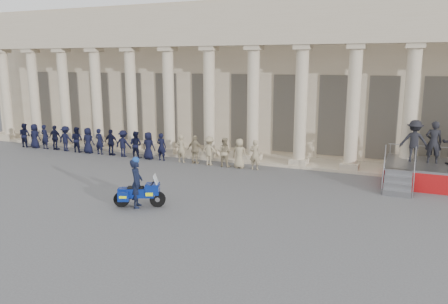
{
  "coord_description": "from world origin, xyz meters",
  "views": [
    {
      "loc": [
        9.0,
        -14.23,
        5.42
      ],
      "look_at": [
        1.77,
        2.87,
        1.6
      ],
      "focal_mm": 35.0,
      "sensor_mm": 36.0,
      "label": 1
    }
  ],
  "objects": [
    {
      "name": "building",
      "position": [
        -0.0,
        14.74,
        4.52
      ],
      "size": [
        40.0,
        12.5,
        9.0
      ],
      "color": "tan",
      "rests_on": "ground"
    },
    {
      "name": "officer_rank",
      "position": [
        -6.18,
        6.52,
        0.78
      ],
      "size": [
        16.48,
        0.59,
        1.56
      ],
      "color": "black",
      "rests_on": "ground"
    },
    {
      "name": "ground",
      "position": [
        0.0,
        0.0,
        0.0
      ],
      "size": [
        90.0,
        90.0,
        0.0
      ],
      "primitive_type": "plane",
      "color": "#4B4B4E",
      "rests_on": "ground"
    },
    {
      "name": "motorcycle",
      "position": [
        -0.15,
        -0.81,
        0.55
      ],
      "size": [
        1.87,
        1.18,
        1.27
      ],
      "rotation": [
        0.0,
        0.0,
        0.41
      ],
      "color": "black",
      "rests_on": "ground"
    },
    {
      "name": "reviewing_stand",
      "position": [
        10.44,
        7.05,
        1.53
      ],
      "size": [
        4.66,
        4.37,
        2.86
      ],
      "color": "gray",
      "rests_on": "ground"
    },
    {
      "name": "rider",
      "position": [
        -0.25,
        -0.85,
        0.97
      ],
      "size": [
        0.68,
        0.81,
        1.96
      ],
      "rotation": [
        0.0,
        0.0,
        1.98
      ],
      "color": "black",
      "rests_on": "ground"
    }
  ]
}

